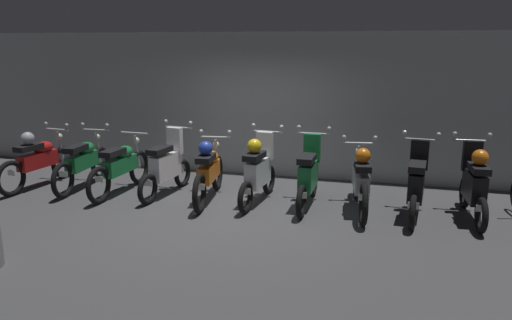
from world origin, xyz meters
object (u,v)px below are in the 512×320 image
(motorbike_slot_1, at_px, (83,162))
(motorbike_slot_8, at_px, (416,184))
(motorbike_slot_0, at_px, (38,159))
(motorbike_slot_3, at_px, (167,166))
(motorbike_slot_7, at_px, (361,179))
(motorbike_slot_2, at_px, (121,166))
(motorbike_slot_5, at_px, (258,170))
(motorbike_slot_6, at_px, (308,175))
(motorbike_slot_9, at_px, (474,184))
(motorbike_slot_4, at_px, (209,171))

(motorbike_slot_1, xyz_separation_m, motorbike_slot_8, (5.97, -0.07, 0.04))
(motorbike_slot_0, bearing_deg, motorbike_slot_3, 3.64)
(motorbike_slot_0, bearing_deg, motorbike_slot_7, 1.51)
(motorbike_slot_2, height_order, motorbike_slot_3, motorbike_slot_3)
(motorbike_slot_2, xyz_separation_m, motorbike_slot_5, (2.56, 0.09, 0.08))
(motorbike_slot_6, xyz_separation_m, motorbike_slot_9, (2.55, 0.03, 0.04))
(motorbike_slot_3, bearing_deg, motorbike_slot_7, -0.10)
(motorbike_slot_0, relative_size, motorbike_slot_4, 1.00)
(motorbike_slot_1, xyz_separation_m, motorbike_slot_5, (3.41, -0.02, 0.08))
(motorbike_slot_4, bearing_deg, motorbike_slot_5, 6.39)
(motorbike_slot_3, distance_m, motorbike_slot_8, 4.26)
(motorbike_slot_1, bearing_deg, motorbike_slot_2, -7.77)
(motorbike_slot_1, bearing_deg, motorbike_slot_4, -2.68)
(motorbike_slot_2, relative_size, motorbike_slot_5, 1.16)
(motorbike_slot_7, height_order, motorbike_slot_8, motorbike_slot_8)
(motorbike_slot_0, height_order, motorbike_slot_8, motorbike_slot_8)
(motorbike_slot_0, xyz_separation_m, motorbike_slot_2, (1.70, 0.05, -0.04))
(motorbike_slot_3, xyz_separation_m, motorbike_slot_4, (0.85, -0.12, 0.00))
(motorbike_slot_9, bearing_deg, motorbike_slot_6, -179.38)
(motorbike_slot_2, distance_m, motorbike_slot_9, 5.96)
(motorbike_slot_5, relative_size, motorbike_slot_9, 1.00)
(motorbike_slot_1, distance_m, motorbike_slot_2, 0.86)
(motorbike_slot_1, height_order, motorbike_slot_3, motorbike_slot_3)
(motorbike_slot_6, bearing_deg, motorbike_slot_8, -2.73)
(motorbike_slot_9, bearing_deg, motorbike_slot_0, -178.46)
(motorbike_slot_5, bearing_deg, motorbike_slot_4, -173.61)
(motorbike_slot_2, height_order, motorbike_slot_4, motorbike_slot_4)
(motorbike_slot_8, bearing_deg, motorbike_slot_9, 7.33)
(motorbike_slot_8, bearing_deg, motorbike_slot_7, 176.01)
(motorbike_slot_8, bearing_deg, motorbike_slot_4, -179.09)
(motorbike_slot_7, relative_size, motorbike_slot_9, 1.16)
(motorbike_slot_6, relative_size, motorbike_slot_8, 1.00)
(motorbike_slot_3, relative_size, motorbike_slot_4, 0.86)
(motorbike_slot_2, xyz_separation_m, motorbike_slot_6, (3.41, 0.13, 0.04))
(motorbike_slot_2, height_order, motorbike_slot_9, motorbike_slot_9)
(motorbike_slot_3, height_order, motorbike_slot_6, same)
(motorbike_slot_0, xyz_separation_m, motorbike_slot_9, (7.66, 0.21, 0.04))
(motorbike_slot_7, height_order, motorbike_slot_9, motorbike_slot_9)
(motorbike_slot_3, height_order, motorbike_slot_7, motorbike_slot_3)
(motorbike_slot_0, relative_size, motorbike_slot_1, 1.00)
(motorbike_slot_4, xyz_separation_m, motorbike_slot_7, (2.56, 0.11, 0.00))
(motorbike_slot_2, height_order, motorbike_slot_7, motorbike_slot_7)
(motorbike_slot_9, bearing_deg, motorbike_slot_7, -178.35)
(motorbike_slot_6, bearing_deg, motorbike_slot_1, -179.78)
(motorbike_slot_5, bearing_deg, motorbike_slot_2, -177.92)
(motorbike_slot_2, xyz_separation_m, motorbike_slot_9, (5.96, 0.16, 0.08))
(motorbike_slot_3, bearing_deg, motorbike_slot_4, -8.06)
(motorbike_slot_0, xyz_separation_m, motorbike_slot_6, (5.11, 0.18, -0.00))
(motorbike_slot_3, bearing_deg, motorbike_slot_0, -176.36)
(motorbike_slot_7, bearing_deg, motorbike_slot_5, -179.39)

